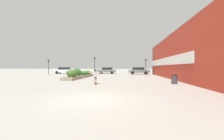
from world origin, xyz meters
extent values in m
plane|color=#ADA89E|center=(0.00, 0.00, 0.00)|extent=(300.00, 300.00, 0.00)
cube|color=#B23323|center=(7.67, 11.55, 2.97)|extent=(0.60, 32.70, 5.95)
cube|color=white|center=(7.33, 17.06, 2.44)|extent=(0.06, 21.67, 1.07)
cube|color=gray|center=(-5.25, 14.59, 0.20)|extent=(1.45, 10.41, 0.40)
ellipsoid|color=#3D6623|center=(-5.17, 10.99, 0.78)|extent=(1.21, 1.42, 1.01)
ellipsoid|color=#286028|center=(-5.35, 13.43, 0.82)|extent=(1.15, 1.14, 1.13)
ellipsoid|color=#286028|center=(-5.22, 15.90, 0.64)|extent=(1.52, 1.73, 0.66)
ellipsoid|color=#33702D|center=(-5.20, 18.39, 0.65)|extent=(1.28, 1.18, 0.68)
cube|color=black|center=(-1.21, 6.59, 0.09)|extent=(0.45, 0.76, 0.01)
cylinder|color=beige|center=(-1.38, 6.80, 0.03)|extent=(0.08, 0.08, 0.06)
cylinder|color=beige|center=(-1.21, 6.86, 0.03)|extent=(0.08, 0.08, 0.06)
cylinder|color=beige|center=(-1.21, 6.31, 0.03)|extent=(0.08, 0.08, 0.06)
cylinder|color=beige|center=(-1.04, 6.38, 0.03)|extent=(0.08, 0.08, 0.06)
cylinder|color=tan|center=(-1.28, 6.56, 0.40)|extent=(0.14, 0.14, 0.59)
cylinder|color=tan|center=(-1.14, 6.61, 0.40)|extent=(0.14, 0.14, 0.59)
cube|color=#4C4C51|center=(-1.21, 6.59, 0.58)|extent=(0.26, 0.23, 0.21)
cube|color=#B2B2B7|center=(-1.21, 6.59, 0.92)|extent=(0.37, 0.27, 0.46)
cylinder|color=tan|center=(-1.57, 6.46, 1.09)|extent=(0.44, 0.22, 0.08)
cylinder|color=tan|center=(-0.85, 6.71, 1.09)|extent=(0.44, 0.22, 0.08)
sphere|color=tan|center=(-1.21, 6.59, 1.25)|extent=(0.19, 0.19, 0.19)
sphere|color=black|center=(-1.21, 6.59, 1.28)|extent=(0.22, 0.22, 0.22)
cylinder|color=#38383D|center=(6.13, 7.48, 0.40)|extent=(0.53, 0.53, 0.80)
cylinder|color=black|center=(6.13, 7.48, 0.83)|extent=(0.56, 0.56, 0.05)
cube|color=slate|center=(-3.36, 29.30, 0.67)|extent=(4.37, 1.91, 0.69)
cube|color=black|center=(-3.18, 29.30, 1.28)|extent=(2.40, 1.68, 0.52)
cylinder|color=black|center=(-4.71, 28.39, 0.32)|extent=(0.64, 0.22, 0.64)
cylinder|color=black|center=(-4.71, 30.21, 0.32)|extent=(0.64, 0.22, 0.64)
cylinder|color=black|center=(-2.00, 28.39, 0.32)|extent=(0.64, 0.22, 0.64)
cylinder|color=black|center=(-2.00, 30.21, 0.32)|extent=(0.64, 0.22, 0.64)
cube|color=slate|center=(4.33, 27.45, 0.69)|extent=(4.74, 1.94, 0.68)
cube|color=black|center=(4.14, 27.45, 1.30)|extent=(2.61, 1.71, 0.54)
cylinder|color=black|center=(5.79, 28.37, 0.34)|extent=(0.69, 0.22, 0.69)
cylinder|color=black|center=(5.79, 26.53, 0.34)|extent=(0.69, 0.22, 0.69)
cylinder|color=black|center=(2.86, 28.37, 0.34)|extent=(0.69, 0.22, 0.69)
cylinder|color=black|center=(2.86, 26.53, 0.34)|extent=(0.69, 0.22, 0.69)
cube|color=silver|center=(-13.85, 28.18, 0.68)|extent=(4.44, 1.73, 0.71)
cube|color=black|center=(-13.67, 28.18, 1.31)|extent=(2.44, 1.53, 0.54)
cylinder|color=black|center=(-15.23, 27.36, 0.33)|extent=(0.66, 0.22, 0.66)
cylinder|color=black|center=(-15.23, 29.00, 0.33)|extent=(0.66, 0.22, 0.66)
cylinder|color=black|center=(-12.47, 27.36, 0.33)|extent=(0.66, 0.22, 0.66)
cylinder|color=black|center=(-12.47, 29.00, 0.33)|extent=(0.66, 0.22, 0.66)
cube|color=slate|center=(14.19, 31.19, 0.67)|extent=(4.43, 1.87, 0.74)
cube|color=black|center=(14.37, 31.19, 1.27)|extent=(2.44, 1.64, 0.46)
cylinder|color=black|center=(12.82, 30.30, 0.31)|extent=(0.61, 0.22, 0.61)
cylinder|color=black|center=(12.82, 32.08, 0.31)|extent=(0.61, 0.22, 0.61)
cylinder|color=black|center=(15.57, 30.30, 0.31)|extent=(0.61, 0.22, 0.61)
cylinder|color=black|center=(15.57, 32.08, 0.31)|extent=(0.61, 0.22, 0.61)
cylinder|color=black|center=(-5.18, 23.96, 1.63)|extent=(0.11, 0.11, 3.26)
cube|color=black|center=(-5.18, 23.96, 3.49)|extent=(0.28, 0.20, 0.45)
sphere|color=#2D2823|center=(-5.18, 23.84, 3.64)|extent=(0.15, 0.15, 0.15)
sphere|color=orange|center=(-5.18, 23.84, 3.49)|extent=(0.15, 0.15, 0.15)
sphere|color=#2D2823|center=(-5.18, 23.84, 3.34)|extent=(0.15, 0.15, 0.15)
cylinder|color=black|center=(5.40, 23.81, 1.41)|extent=(0.11, 0.11, 2.83)
cube|color=black|center=(5.40, 23.81, 3.05)|extent=(0.28, 0.20, 0.45)
sphere|color=#2D2823|center=(5.40, 23.69, 3.20)|extent=(0.15, 0.15, 0.15)
sphere|color=orange|center=(5.40, 23.69, 3.05)|extent=(0.15, 0.15, 0.15)
sphere|color=#2D2823|center=(5.40, 23.69, 2.90)|extent=(0.15, 0.15, 0.15)
cylinder|color=black|center=(-15.67, 24.37, 1.41)|extent=(0.11, 0.11, 2.83)
cube|color=black|center=(-15.67, 24.37, 3.05)|extent=(0.28, 0.20, 0.45)
sphere|color=#2D2823|center=(-15.67, 24.25, 3.20)|extent=(0.15, 0.15, 0.15)
sphere|color=orange|center=(-15.67, 24.25, 3.05)|extent=(0.15, 0.15, 0.15)
sphere|color=#2D2823|center=(-15.67, 24.25, 2.90)|extent=(0.15, 0.15, 0.15)
camera|label=1|loc=(1.78, -7.05, 1.55)|focal=24.00mm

